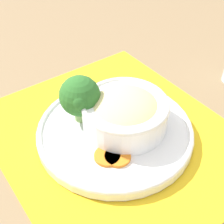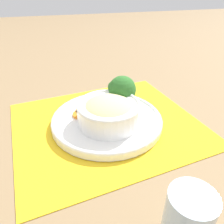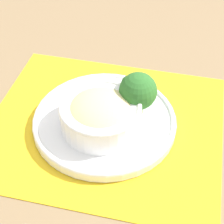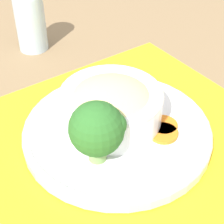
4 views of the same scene
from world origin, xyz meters
TOP-DOWN VIEW (x-y plane):
  - ground_plane at (0.00, 0.00)m, footprint 4.00×4.00m
  - placemat at (0.00, 0.00)m, footprint 0.52×0.47m
  - plate at (0.00, 0.00)m, footprint 0.29×0.29m
  - bowl at (0.00, -0.02)m, footprint 0.16×0.16m
  - broccoli_floret at (0.05, 0.04)m, footprint 0.08×0.08m
  - carrot_slice_near at (-0.05, 0.05)m, footprint 0.04×0.04m
  - carrot_slice_middle at (-0.06, 0.03)m, footprint 0.04×0.04m
  - water_glass at (0.02, -0.33)m, footprint 0.06×0.06m

SIDE VIEW (x-z plane):
  - ground_plane at x=0.00m, z-range 0.00..0.00m
  - placemat at x=0.00m, z-range 0.00..0.00m
  - plate at x=0.00m, z-range 0.00..0.03m
  - carrot_slice_near at x=-0.05m, z-range 0.02..0.03m
  - carrot_slice_middle at x=-0.06m, z-range 0.02..0.03m
  - water_glass at x=0.02m, z-range -0.01..0.11m
  - bowl at x=0.00m, z-range 0.02..0.09m
  - broccoli_floret at x=0.05m, z-range 0.03..0.12m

